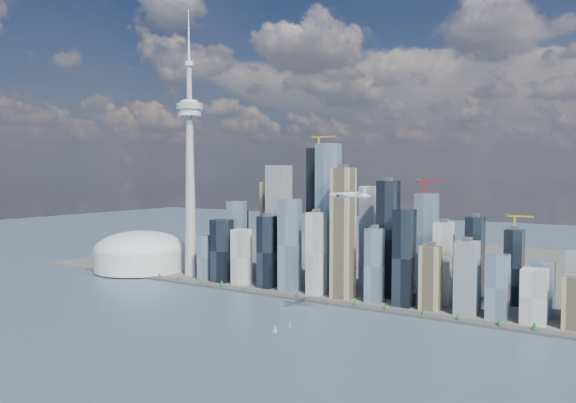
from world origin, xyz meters
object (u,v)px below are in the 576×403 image
Objects in this scene: dome_stadium at (140,253)px; airplane at (349,195)px; sailboat_west at (290,325)px; sailboat_east at (275,330)px; needle_tower at (190,164)px.

airplane is at bearing -16.26° from dome_stadium.
airplane is 7.18× the size of sailboat_west.
sailboat_east is at bearing -135.57° from airplane.
dome_stadium is 571.36m from sailboat_east.
sailboat_east is (378.62, -247.03, -232.48)m from needle_tower.
needle_tower is 495.24m from sailboat_west.
needle_tower is 508.35m from sailboat_east.
sailboat_west is 33.90m from sailboat_east.
airplane is at bearing -21.92° from needle_tower.
needle_tower reaches higher than airplane.
airplane reaches higher than sailboat_east.
dome_stadium is 560.95m from sailboat_west.
airplane is at bearing 39.42° from sailboat_west.
needle_tower is at bearing 164.66° from airplane.
dome_stadium is at bearing 177.83° from sailboat_west.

